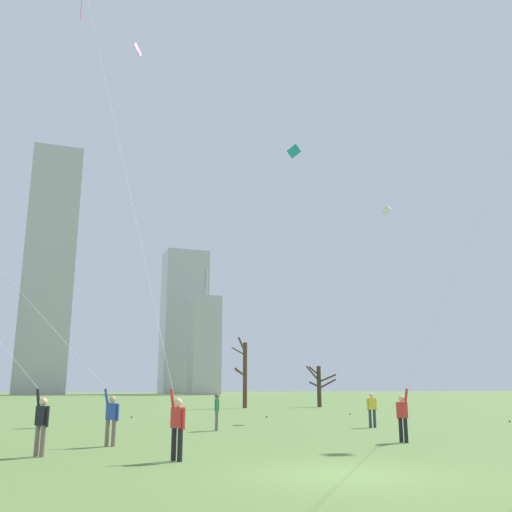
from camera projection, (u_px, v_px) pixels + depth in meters
name	position (u px, v px, depth m)	size (l,w,h in m)	color
ground_plane	(345.00, 475.00, 12.44)	(400.00, 400.00, 0.00)	#5B7A3D
kite_flyer_foreground_left_yellow	(463.00, 270.00, 18.53)	(3.59, 12.03, 20.46)	black
kite_flyer_midfield_center_blue	(53.00, 346.00, 19.03)	(10.52, 3.70, 12.81)	#726656
kite_flyer_midfield_left_red	(156.00, 324.00, 16.57)	(3.59, 9.94, 21.23)	black
bystander_far_off_by_trees	(217.00, 410.00, 25.03)	(0.28, 0.50, 1.62)	#726656
bystander_strolling_midfield	(372.00, 408.00, 26.88)	(0.50, 0.26, 1.62)	#33384C
distant_kite_drifting_right_teal	(292.00, 170.00, 40.58)	(3.08, 0.81, 19.46)	teal
distant_kite_high_overhead_white	(382.00, 234.00, 39.44)	(1.86, 3.82, 14.59)	white
distant_kite_low_near_trees_purple	(137.00, 83.00, 36.91)	(1.61, 3.94, 24.45)	purple
bare_tree_far_right_edge	(319.00, 384.00, 53.93)	(3.26, 2.71, 3.89)	#423326
bare_tree_right_of_center	(244.00, 372.00, 51.73)	(1.67, 1.89, 6.41)	#4C3828
skyline_mid_tower_right	(184.00, 321.00, 152.73)	(11.72, 9.43, 38.83)	#B2B2B7
skyline_slender_spire	(49.00, 267.00, 137.25)	(11.89, 8.91, 61.43)	#B2B2B7
skyline_tall_tower	(204.00, 345.00, 136.27)	(7.01, 6.78, 30.68)	#B2B2B7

